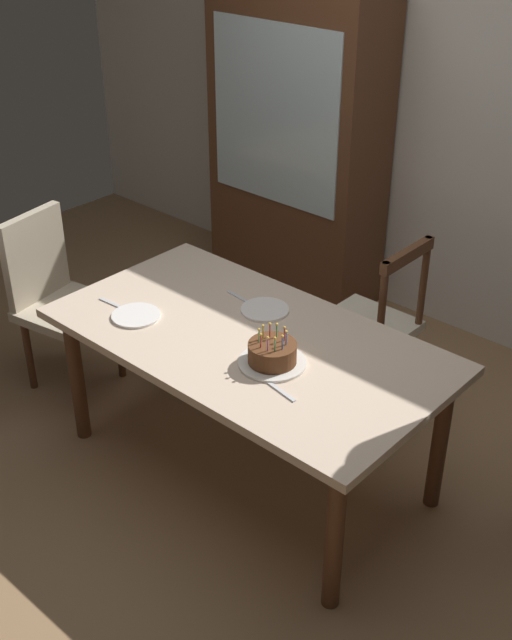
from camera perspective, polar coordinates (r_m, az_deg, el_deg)
The scene contains 12 objects.
ground at distance 3.87m, azimuth -0.56°, elevation -10.40°, with size 6.40×6.40×0.00m, color #93704C.
back_wall at distance 4.62m, azimuth 15.53°, elevation 14.05°, with size 6.40×0.10×2.60m, color beige.
dining_table at distance 3.47m, azimuth -0.61°, elevation -2.30°, with size 1.75×0.95×0.73m.
birthday_cake at distance 3.23m, azimuth 1.17°, elevation -2.49°, with size 0.28×0.28×0.16m.
plate_near_celebrant at distance 3.61m, azimuth -8.56°, elevation 0.32°, with size 0.22×0.22×0.01m, color white.
plate_far_side at distance 3.61m, azimuth 0.64°, elevation 0.74°, with size 0.22×0.22×0.01m, color white.
fork_near_celebrant at distance 3.72m, azimuth -10.14°, elevation 1.12°, with size 0.18×0.02×0.01m, color silver.
fork_far_side at distance 3.71m, azimuth -1.12°, elevation 1.58°, with size 0.18×0.02×0.01m, color silver.
fork_near_guest at distance 3.09m, azimuth 1.69°, elevation -5.04°, with size 0.18×0.02×0.01m, color silver.
chair_spindle_back at distance 4.05m, azimuth 8.14°, elevation -0.57°, with size 0.44×0.44×0.95m.
chair_upholstered at distance 4.31m, azimuth -14.17°, elevation 1.93°, with size 0.51×0.51×0.95m.
china_cabinet at distance 5.01m, azimuth 2.96°, elevation 12.19°, with size 1.10×0.45×1.90m.
Camera 1 is at (1.98, -2.14, 2.54)m, focal length 44.82 mm.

